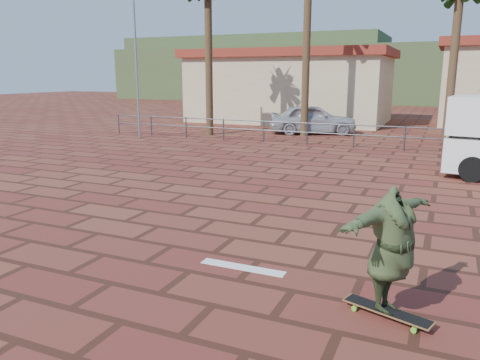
# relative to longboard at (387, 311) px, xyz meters

# --- Properties ---
(ground) EXTENTS (120.00, 120.00, 0.00)m
(ground) POSITION_rel_longboard_xyz_m (-2.98, 1.91, -0.09)
(ground) COLOR brown
(ground) RESTS_ON ground
(paint_stripe) EXTENTS (1.40, 0.22, 0.01)m
(paint_stripe) POSITION_rel_longboard_xyz_m (-2.28, 0.71, -0.09)
(paint_stripe) COLOR white
(paint_stripe) RESTS_ON ground
(guardrail) EXTENTS (24.06, 0.06, 1.00)m
(guardrail) POSITION_rel_longboard_xyz_m (-2.98, 13.91, 0.59)
(guardrail) COLOR #47494F
(guardrail) RESTS_ON ground
(flagpole) EXTENTS (1.30, 0.10, 8.00)m
(flagpole) POSITION_rel_longboard_xyz_m (-12.86, 12.91, 4.55)
(flagpole) COLOR gray
(flagpole) RESTS_ON ground
(building_west) EXTENTS (12.60, 7.60, 4.50)m
(building_west) POSITION_rel_longboard_xyz_m (-8.98, 23.91, 2.19)
(building_west) COLOR beige
(building_west) RESTS_ON ground
(hill_front) EXTENTS (70.00, 18.00, 6.00)m
(hill_front) POSITION_rel_longboard_xyz_m (-2.98, 51.91, 2.91)
(hill_front) COLOR #384C28
(hill_front) RESTS_ON ground
(hill_back) EXTENTS (35.00, 14.00, 8.00)m
(hill_back) POSITION_rel_longboard_xyz_m (-24.98, 57.91, 3.91)
(hill_back) COLOR #384C28
(hill_back) RESTS_ON ground
(longboard) EXTENTS (1.15, 0.59, 0.11)m
(longboard) POSITION_rel_longboard_xyz_m (0.00, 0.00, 0.00)
(longboard) COLOR olive
(longboard) RESTS_ON ground
(skateboarder) EXTENTS (1.25, 2.01, 1.59)m
(skateboarder) POSITION_rel_longboard_xyz_m (0.00, 0.00, 0.82)
(skateboarder) COLOR #364425
(skateboarder) RESTS_ON longboard
(car_silver) EXTENTS (4.76, 3.17, 1.51)m
(car_silver) POSITION_rel_longboard_xyz_m (-5.83, 17.91, 0.66)
(car_silver) COLOR #A5A8AC
(car_silver) RESTS_ON ground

